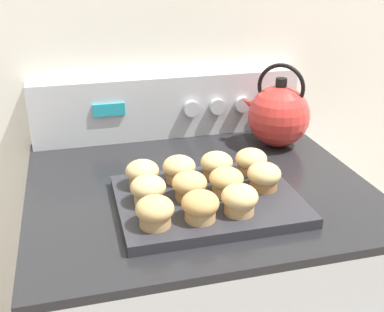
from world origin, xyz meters
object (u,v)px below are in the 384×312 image
object	(u,v)px
muffin_r1_c3	(264,176)
muffin_r2_c1	(179,169)
muffin_r0_c0	(155,212)
muffin_r1_c2	(226,181)
muffin_r2_c0	(142,173)
muffin_r1_c1	(189,186)
tea_kettle	(278,115)
muffin_r1_c0	(148,190)
muffin_r2_c2	(217,165)
muffin_r0_c1	(200,206)
muffin_pan	(208,201)
muffin_r2_c3	(251,161)
muffin_r0_c2	(240,199)

from	to	relation	value
muffin_r1_c3	muffin_r2_c1	xyz separation A→B (m)	(-0.16, 0.08, 0.00)
muffin_r0_c0	muffin_r1_c3	size ratio (longest dim) A/B	1.00
muffin_r1_c2	muffin_r2_c0	distance (m)	0.18
muffin_r1_c1	muffin_r1_c2	xyz separation A→B (m)	(0.08, -0.00, 0.00)
muffin_r2_c0	tea_kettle	world-z (taller)	tea_kettle
muffin_r1_c0	muffin_r0_c0	bearing A→B (deg)	-91.95
muffin_r2_c1	muffin_r2_c2	bearing A→B (deg)	-0.08
muffin_r0_c0	tea_kettle	xyz separation A→B (m)	(0.40, 0.36, 0.03)
muffin_r0_c1	muffin_r2_c0	xyz separation A→B (m)	(-0.08, 0.17, 0.00)
muffin_r1_c2	tea_kettle	size ratio (longest dim) A/B	0.32
muffin_r1_c1	muffin_r1_c0	bearing A→B (deg)	178.21
muffin_pan	muffin_r1_c2	bearing A→B (deg)	-0.80
muffin_r1_c0	muffin_r2_c2	world-z (taller)	same
muffin_r0_c0	muffin_r0_c1	bearing A→B (deg)	-0.65
muffin_pan	muffin_r0_c1	xyz separation A→B (m)	(-0.04, -0.09, 0.04)
muffin_r1_c1	muffin_r1_c2	bearing A→B (deg)	-0.50
muffin_r1_c2	muffin_r1_c3	distance (m)	0.08
muffin_pan	muffin_r2_c3	world-z (taller)	muffin_r2_c3
muffin_pan	muffin_r1_c3	xyz separation A→B (m)	(0.12, 0.00, 0.04)
muffin_r1_c0	tea_kettle	xyz separation A→B (m)	(0.40, 0.27, 0.03)
muffin_r0_c1	muffin_r2_c1	bearing A→B (deg)	90.34
muffin_r2_c1	muffin_r2_c2	world-z (taller)	same
muffin_r1_c0	muffin_r2_c0	xyz separation A→B (m)	(0.00, 0.08, 0.00)
muffin_r2_c2	muffin_r2_c1	bearing A→B (deg)	179.92
muffin_r0_c2	tea_kettle	xyz separation A→B (m)	(0.23, 0.35, 0.03)
muffin_r1_c1	tea_kettle	distance (m)	0.42
muffin_r1_c0	muffin_r1_c3	xyz separation A→B (m)	(0.25, -0.00, 0.00)
muffin_pan	muffin_r1_c3	world-z (taller)	muffin_r1_c3
muffin_pan	tea_kettle	size ratio (longest dim) A/B	1.66
muffin_r1_c2	muffin_r2_c0	bearing A→B (deg)	153.51
muffin_r2_c3	muffin_r1_c3	bearing A→B (deg)	-90.98
muffin_r2_c2	tea_kettle	world-z (taller)	tea_kettle
muffin_r2_c2	muffin_r2_c3	bearing A→B (deg)	-1.37
tea_kettle	muffin_r1_c1	bearing A→B (deg)	-139.01
muffin_r1_c2	muffin_r2_c1	size ratio (longest dim) A/B	1.00
muffin_r2_c3	muffin_r2_c2	bearing A→B (deg)	178.63
muffin_r1_c0	muffin_r1_c3	bearing A→B (deg)	-0.15
muffin_r0_c1	tea_kettle	world-z (taller)	tea_kettle
muffin_r1_c1	muffin_r2_c0	xyz separation A→B (m)	(-0.08, 0.08, 0.00)
muffin_r1_c3	muffin_r2_c0	bearing A→B (deg)	162.43
muffin_r0_c0	muffin_r0_c1	size ratio (longest dim) A/B	1.00
muffin_r0_c0	muffin_r2_c2	xyz separation A→B (m)	(0.17, 0.17, 0.00)
muffin_r2_c0	muffin_r2_c3	world-z (taller)	same
muffin_r1_c1	muffin_r2_c0	distance (m)	0.12
muffin_pan	tea_kettle	distance (m)	0.39
muffin_r1_c0	muffin_r2_c0	world-z (taller)	same
muffin_r0_c2	muffin_r1_c0	bearing A→B (deg)	152.90
muffin_r0_c0	muffin_r1_c3	xyz separation A→B (m)	(0.25, 0.09, 0.00)
muffin_r2_c2	muffin_r0_c0	bearing A→B (deg)	-135.47
muffin_r0_c1	muffin_r2_c1	size ratio (longest dim) A/B	1.00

